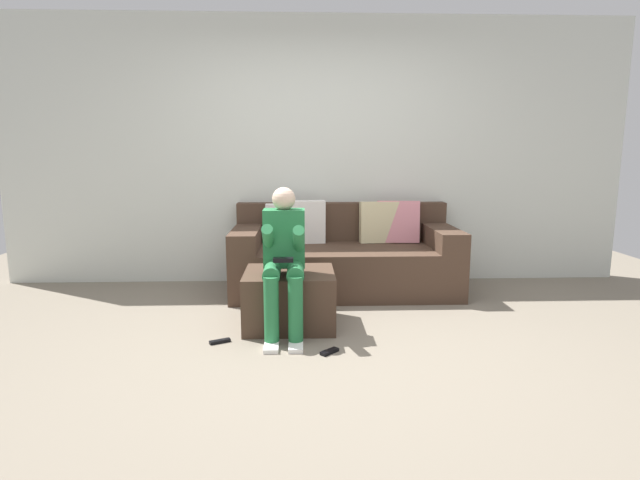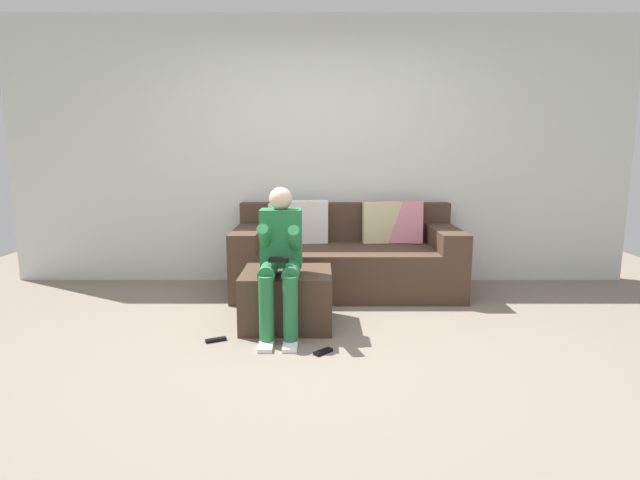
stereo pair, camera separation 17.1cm
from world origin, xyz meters
TOP-DOWN VIEW (x-y plane):
  - ground_plane at (0.00, 0.00)m, footprint 8.21×8.21m
  - wall_back at (0.00, 2.05)m, footprint 6.31×0.10m
  - couch_sectional at (0.25, 1.60)m, footprint 2.11×0.93m
  - ottoman at (-0.25, 0.60)m, footprint 0.68×0.60m
  - person_seated at (-0.29, 0.42)m, footprint 0.30×0.61m
  - remote_near_ottoman at (0.02, 0.03)m, footprint 0.14×0.13m
  - remote_by_storage_bin at (-0.74, 0.24)m, footprint 0.15×0.10m

SIDE VIEW (x-z plane):
  - ground_plane at x=0.00m, z-range 0.00..0.00m
  - remote_near_ottoman at x=0.02m, z-range 0.00..0.02m
  - remote_by_storage_bin at x=-0.74m, z-range 0.00..0.02m
  - ottoman at x=-0.25m, z-range 0.00..0.43m
  - couch_sectional at x=0.25m, z-range -0.11..0.75m
  - person_seated at x=-0.29m, z-range 0.06..1.13m
  - wall_back at x=0.00m, z-range 0.00..2.66m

